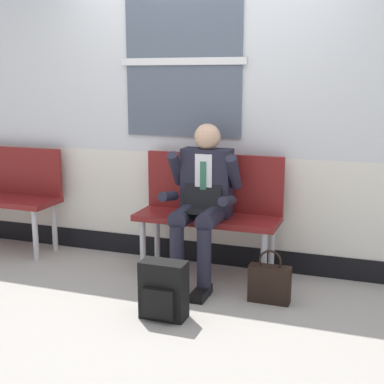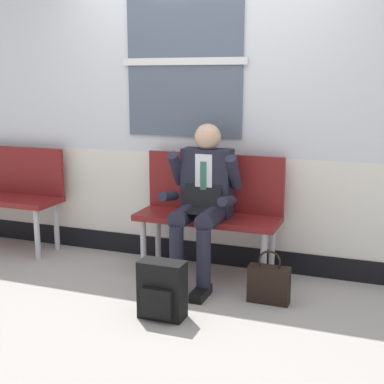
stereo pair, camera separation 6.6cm
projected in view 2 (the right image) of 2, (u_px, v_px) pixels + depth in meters
The scene contains 7 objects.
ground_plane at pixel (175, 291), 4.13m from camera, with size 18.00×18.00×0.00m, color #9E9991.
station_wall at pixel (208, 117), 4.56m from camera, with size 6.49×0.16×2.61m.
bench_with_person at pixel (210, 205), 4.42m from camera, with size 1.18×0.42×1.00m.
bench_empty at pixel (7, 189), 5.13m from camera, with size 1.13×0.42×0.97m.
person_seated at pixel (202, 199), 4.21m from camera, with size 0.57×0.70×1.27m.
backpack at pixel (162, 291), 3.64m from camera, with size 0.32×0.20×0.40m.
handbag at pixel (269, 284), 3.90m from camera, with size 0.31×0.11×0.40m.
Camera 2 is at (1.49, -3.58, 1.62)m, focal length 49.88 mm.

